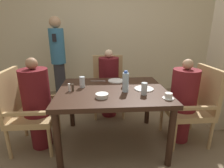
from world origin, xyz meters
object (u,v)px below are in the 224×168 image
object	(u,v)px
plate_main_right	(116,81)
teacup_with_saucer	(168,96)
diner_in_left_chair	(37,104)
chair_right_side	(194,103)
diner_in_far_chair	(109,83)
glass_tall_far	(125,81)
bowl_small	(102,96)
chair_far_side	(108,83)
plate_main_left	(144,89)
diner_in_right_chair	(183,101)
standing_host	(58,58)
water_bottle	(126,82)
glass_tall_mid	(82,82)
chair_left_side	(25,108)
glass_tall_near	(144,89)

from	to	relation	value
plate_main_right	teacup_with_saucer	bearing A→B (deg)	-54.21
diner_in_left_chair	chair_right_side	distance (m)	1.94
chair_right_side	diner_in_far_chair	bearing A→B (deg)	143.72
diner_in_left_chair	glass_tall_far	bearing A→B (deg)	6.05
bowl_small	chair_far_side	bearing A→B (deg)	83.77
chair_far_side	glass_tall_far	distance (m)	0.87
chair_far_side	plate_main_left	bearing A→B (deg)	-68.21
diner_in_right_chair	plate_main_left	xyz separation A→B (m)	(-0.52, -0.03, 0.18)
standing_host	water_bottle	distance (m)	1.92
chair_right_side	glass_tall_mid	xyz separation A→B (m)	(-1.40, 0.11, 0.28)
plate_main_right	water_bottle	size ratio (longest dim) A/B	0.93
plate_main_left	chair_left_side	bearing A→B (deg)	178.95
standing_host	glass_tall_near	xyz separation A→B (m)	(1.28, -1.69, -0.08)
teacup_with_saucer	water_bottle	world-z (taller)	water_bottle
standing_host	diner_in_right_chair	bearing A→B (deg)	-39.15
teacup_with_saucer	chair_right_side	bearing A→B (deg)	34.07
bowl_small	glass_tall_far	distance (m)	0.47
diner_in_far_chair	plate_main_left	size ratio (longest dim) A/B	4.93
glass_tall_mid	glass_tall_near	bearing A→B (deg)	-23.21
standing_host	water_bottle	bearing A→B (deg)	-55.51
diner_in_left_chair	chair_far_side	size ratio (longest dim) A/B	1.14
bowl_small	water_bottle	xyz separation A→B (m)	(0.27, 0.16, 0.09)
diner_in_right_chair	plate_main_right	xyz separation A→B (m)	(-0.81, 0.33, 0.18)
bowl_small	glass_tall_near	distance (m)	0.47
diner_in_right_chair	chair_left_side	bearing A→B (deg)	-180.00
diner_in_left_chair	bowl_small	bearing A→B (deg)	-18.05
diner_in_right_chair	plate_main_left	size ratio (longest dim) A/B	4.79
bowl_small	water_bottle	distance (m)	0.33
diner_in_right_chair	glass_tall_mid	size ratio (longest dim) A/B	8.13
plate_main_right	plate_main_left	bearing A→B (deg)	-50.33
diner_in_far_chair	glass_tall_mid	world-z (taller)	diner_in_far_chair
diner_in_far_chair	glass_tall_near	distance (m)	1.04
glass_tall_near	chair_left_side	bearing A→B (deg)	172.03
chair_far_side	plate_main_left	xyz separation A→B (m)	(0.38, -0.94, 0.22)
plate_main_left	chair_right_side	bearing A→B (deg)	2.23
teacup_with_saucer	glass_tall_far	bearing A→B (deg)	131.34
plate_main_right	teacup_with_saucer	distance (m)	0.82
chair_far_side	teacup_with_saucer	distance (m)	1.38
glass_tall_far	chair_left_side	bearing A→B (deg)	-174.70
glass_tall_near	glass_tall_mid	xyz separation A→B (m)	(-0.70, 0.30, 0.00)
chair_left_side	bowl_small	size ratio (longest dim) A/B	7.21
diner_in_far_chair	water_bottle	distance (m)	0.91
chair_far_side	standing_host	distance (m)	1.16
bowl_small	diner_in_far_chair	bearing A→B (deg)	82.86
standing_host	teacup_with_saucer	bearing A→B (deg)	-50.58
plate_main_left	teacup_with_saucer	size ratio (longest dim) A/B	1.91
glass_tall_near	glass_tall_mid	bearing A→B (deg)	156.79
teacup_with_saucer	glass_tall_far	world-z (taller)	glass_tall_far
glass_tall_far	plate_main_left	bearing A→B (deg)	-33.53
diner_in_far_chair	plate_main_left	distance (m)	0.89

